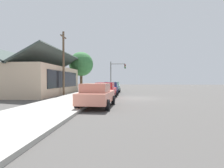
% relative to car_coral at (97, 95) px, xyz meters
% --- Properties ---
extents(ground_plane, '(120.00, 120.00, 0.00)m').
position_rel_car_coral_xyz_m(ground_plane, '(6.38, -2.89, -0.82)').
color(ground_plane, '#4C4947').
extents(sidewalk_curb, '(60.00, 4.20, 0.16)m').
position_rel_car_coral_xyz_m(sidewalk_curb, '(6.38, 2.71, -0.74)').
color(sidewalk_curb, '#A3A099').
rests_on(sidewalk_curb, ground).
extents(car_coral, '(4.54, 2.27, 1.59)m').
position_rel_car_coral_xyz_m(car_coral, '(0.00, 0.00, 0.00)').
color(car_coral, '#EA8C75').
rests_on(car_coral, ground).
extents(car_cherry, '(4.75, 2.09, 1.59)m').
position_rel_car_coral_xyz_m(car_cherry, '(5.62, 0.00, 0.00)').
color(car_cherry, red).
rests_on(car_cherry, ground).
extents(car_navy, '(4.33, 2.02, 1.59)m').
position_rel_car_coral_xyz_m(car_navy, '(11.04, -0.10, -0.00)').
color(car_navy, navy).
rests_on(car_navy, ground).
extents(car_seafoam, '(4.93, 2.31, 1.59)m').
position_rel_car_coral_xyz_m(car_seafoam, '(16.37, -0.07, 0.00)').
color(car_seafoam, '#9ED1BC').
rests_on(car_seafoam, ground).
extents(storefront_building, '(13.54, 7.02, 5.41)m').
position_rel_car_coral_xyz_m(storefront_building, '(10.36, 9.09, 1.08)').
color(storefront_building, '#CCB293').
rests_on(storefront_building, ground).
extents(shade_tree, '(4.10, 4.10, 6.63)m').
position_rel_car_coral_xyz_m(shade_tree, '(18.58, 5.60, 3.74)').
color(shade_tree, brown).
rests_on(shade_tree, ground).
extents(traffic_light_main, '(0.37, 2.79, 5.20)m').
position_rel_car_coral_xyz_m(traffic_light_main, '(21.05, -0.35, 2.68)').
color(traffic_light_main, '#383833').
rests_on(traffic_light_main, ground).
extents(utility_pole_wooden, '(1.80, 0.24, 7.50)m').
position_rel_car_coral_xyz_m(utility_pole_wooden, '(8.78, 5.31, 3.11)').
color(utility_pole_wooden, brown).
rests_on(utility_pole_wooden, ground).
extents(fire_hydrant_red, '(0.22, 0.22, 0.71)m').
position_rel_car_coral_xyz_m(fire_hydrant_red, '(3.73, 1.31, -0.32)').
color(fire_hydrant_red, red).
rests_on(fire_hydrant_red, sidewalk_curb).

